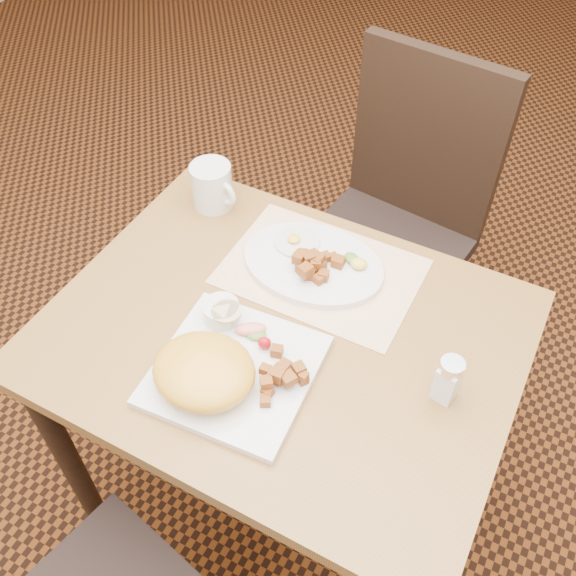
% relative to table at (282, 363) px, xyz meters
% --- Properties ---
extents(ground, '(8.00, 8.00, 0.00)m').
position_rel_table_xyz_m(ground, '(0.00, 0.00, -0.64)').
color(ground, black).
rests_on(ground, ground).
extents(table, '(0.90, 0.70, 0.75)m').
position_rel_table_xyz_m(table, '(0.00, 0.00, 0.00)').
color(table, olive).
rests_on(table, ground).
extents(chair_far, '(0.47, 0.48, 0.97)m').
position_rel_table_xyz_m(chair_far, '(0.01, 0.66, -0.10)').
color(chair_far, black).
rests_on(chair_far, ground).
extents(placemat, '(0.40, 0.28, 0.00)m').
position_rel_table_xyz_m(placemat, '(-0.00, 0.18, 0.11)').
color(placemat, white).
rests_on(placemat, table).
extents(plate_square, '(0.30, 0.30, 0.02)m').
position_rel_table_xyz_m(plate_square, '(-0.03, -0.13, 0.12)').
color(plate_square, silver).
rests_on(plate_square, table).
extents(plate_oval, '(0.31, 0.24, 0.02)m').
position_rel_table_xyz_m(plate_oval, '(-0.02, 0.18, 0.12)').
color(plate_oval, silver).
rests_on(plate_oval, placemat).
extents(hollandaise_mound, '(0.19, 0.17, 0.07)m').
position_rel_table_xyz_m(hollandaise_mound, '(-0.06, -0.18, 0.16)').
color(hollandaise_mound, gold).
rests_on(hollandaise_mound, plate_square).
extents(ramekin, '(0.08, 0.07, 0.04)m').
position_rel_table_xyz_m(ramekin, '(-0.11, -0.04, 0.15)').
color(ramekin, silver).
rests_on(ramekin, plate_square).
extents(garnish_sq, '(0.09, 0.06, 0.03)m').
position_rel_table_xyz_m(garnish_sq, '(-0.03, -0.05, 0.14)').
color(garnish_sq, '#387223').
rests_on(garnish_sq, plate_square).
extents(fried_egg, '(0.10, 0.10, 0.02)m').
position_rel_table_xyz_m(fried_egg, '(-0.08, 0.21, 0.13)').
color(fried_egg, white).
rests_on(fried_egg, plate_oval).
extents(garnish_ov, '(0.06, 0.05, 0.02)m').
position_rel_table_xyz_m(garnish_ov, '(0.06, 0.21, 0.14)').
color(garnish_ov, '#387223').
rests_on(garnish_ov, plate_oval).
extents(salt_shaker, '(0.05, 0.05, 0.10)m').
position_rel_table_xyz_m(salt_shaker, '(0.33, 0.00, 0.16)').
color(salt_shaker, white).
rests_on(salt_shaker, table).
extents(coffee_mug, '(0.12, 0.09, 0.11)m').
position_rel_table_xyz_m(coffee_mug, '(-0.32, 0.26, 0.16)').
color(coffee_mug, silver).
rests_on(coffee_mug, table).
extents(home_fries_sq, '(0.09, 0.13, 0.04)m').
position_rel_table_xyz_m(home_fries_sq, '(0.06, -0.11, 0.14)').
color(home_fries_sq, '#964E18').
rests_on(home_fries_sq, plate_square).
extents(home_fries_ov, '(0.10, 0.11, 0.04)m').
position_rel_table_xyz_m(home_fries_ov, '(-0.01, 0.16, 0.14)').
color(home_fries_ov, '#964E18').
rests_on(home_fries_ov, plate_oval).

